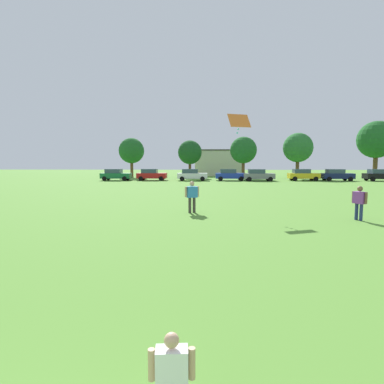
{
  "coord_description": "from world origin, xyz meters",
  "views": [
    {
      "loc": [
        2.32,
        -0.31,
        2.65
      ],
      "look_at": [
        1.74,
        11.17,
        1.54
      ],
      "focal_mm": 28.9,
      "sensor_mm": 36.0,
      "label": 1
    }
  ],
  "objects_px": {
    "tree_center_right": "(298,148)",
    "parked_car_black_7": "(380,175)",
    "adult_bystander": "(192,194)",
    "parked_car_yellow_5": "(303,175)",
    "bystander_near_trees": "(359,200)",
    "parked_car_navy_6": "(337,175)",
    "parked_car_white_2": "(192,175)",
    "tree_center_left": "(243,150)",
    "kite": "(239,122)",
    "child_kite_flyer": "(172,371)",
    "tree_right": "(377,140)",
    "parked_car_gray_4": "(258,175)",
    "tree_far_left": "(131,151)",
    "parked_car_blue_3": "(230,175)",
    "parked_car_red_1": "(151,175)",
    "parked_car_green_0": "(116,175)",
    "tree_left": "(190,152)"
  },
  "relations": [
    {
      "from": "parked_car_yellow_5",
      "to": "parked_car_green_0",
      "type": "bearing_deg",
      "value": -177.92
    },
    {
      "from": "parked_car_yellow_5",
      "to": "parked_car_white_2",
      "type": "bearing_deg",
      "value": -177.29
    },
    {
      "from": "parked_car_yellow_5",
      "to": "kite",
      "type": "bearing_deg",
      "value": -113.66
    },
    {
      "from": "adult_bystander",
      "to": "parked_car_gray_4",
      "type": "distance_m",
      "value": 29.25
    },
    {
      "from": "kite",
      "to": "parked_car_blue_3",
      "type": "height_order",
      "value": "kite"
    },
    {
      "from": "tree_center_left",
      "to": "tree_left",
      "type": "bearing_deg",
      "value": 166.26
    },
    {
      "from": "parked_car_blue_3",
      "to": "parked_car_red_1",
      "type": "bearing_deg",
      "value": -179.75
    },
    {
      "from": "tree_center_right",
      "to": "tree_right",
      "type": "height_order",
      "value": "tree_right"
    },
    {
      "from": "tree_right",
      "to": "parked_car_black_7",
      "type": "bearing_deg",
      "value": -113.07
    },
    {
      "from": "parked_car_navy_6",
      "to": "tree_right",
      "type": "xyz_separation_m",
      "value": [
        8.89,
        6.91,
        5.44
      ]
    },
    {
      "from": "parked_car_black_7",
      "to": "tree_center_right",
      "type": "distance_m",
      "value": 12.32
    },
    {
      "from": "parked_car_gray_4",
      "to": "parked_car_white_2",
      "type": "bearing_deg",
      "value": 177.18
    },
    {
      "from": "adult_bystander",
      "to": "parked_car_yellow_5",
      "type": "height_order",
      "value": "parked_car_yellow_5"
    },
    {
      "from": "parked_car_white_2",
      "to": "tree_center_left",
      "type": "xyz_separation_m",
      "value": [
        8.17,
        7.04,
        3.77
      ]
    },
    {
      "from": "parked_car_yellow_5",
      "to": "tree_center_left",
      "type": "bearing_deg",
      "value": 141.54
    },
    {
      "from": "tree_far_left",
      "to": "tree_right",
      "type": "relative_size",
      "value": 0.74
    },
    {
      "from": "parked_car_yellow_5",
      "to": "parked_car_black_7",
      "type": "distance_m",
      "value": 10.6
    },
    {
      "from": "tree_center_left",
      "to": "child_kite_flyer",
      "type": "bearing_deg",
      "value": -97.29
    },
    {
      "from": "parked_car_navy_6",
      "to": "tree_right",
      "type": "relative_size",
      "value": 0.46
    },
    {
      "from": "parked_car_red_1",
      "to": "tree_far_left",
      "type": "height_order",
      "value": "tree_far_left"
    },
    {
      "from": "child_kite_flyer",
      "to": "parked_car_gray_4",
      "type": "relative_size",
      "value": 0.23
    },
    {
      "from": "kite",
      "to": "parked_car_blue_3",
      "type": "distance_m",
      "value": 27.43
    },
    {
      "from": "parked_car_blue_3",
      "to": "tree_center_left",
      "type": "height_order",
      "value": "tree_center_left"
    },
    {
      "from": "tree_center_right",
      "to": "parked_car_white_2",
      "type": "bearing_deg",
      "value": -158.48
    },
    {
      "from": "kite",
      "to": "tree_right",
      "type": "relative_size",
      "value": 0.15
    },
    {
      "from": "tree_center_right",
      "to": "parked_car_green_0",
      "type": "bearing_deg",
      "value": -166.19
    },
    {
      "from": "bystander_near_trees",
      "to": "parked_car_green_0",
      "type": "height_order",
      "value": "parked_car_green_0"
    },
    {
      "from": "parked_car_gray_4",
      "to": "parked_car_yellow_5",
      "type": "height_order",
      "value": "same"
    },
    {
      "from": "child_kite_flyer",
      "to": "parked_car_black_7",
      "type": "distance_m",
      "value": 48.96
    },
    {
      "from": "child_kite_flyer",
      "to": "parked_car_white_2",
      "type": "xyz_separation_m",
      "value": [
        -1.92,
        41.84,
        0.27
      ]
    },
    {
      "from": "parked_car_yellow_5",
      "to": "child_kite_flyer",
      "type": "bearing_deg",
      "value": -108.39
    },
    {
      "from": "tree_center_right",
      "to": "parked_car_black_7",
      "type": "bearing_deg",
      "value": -32.73
    },
    {
      "from": "parked_car_white_2",
      "to": "parked_car_blue_3",
      "type": "height_order",
      "value": "same"
    },
    {
      "from": "kite",
      "to": "tree_far_left",
      "type": "height_order",
      "value": "tree_far_left"
    },
    {
      "from": "parked_car_navy_6",
      "to": "tree_left",
      "type": "distance_m",
      "value": 23.55
    },
    {
      "from": "parked_car_gray_4",
      "to": "tree_center_right",
      "type": "distance_m",
      "value": 11.13
    },
    {
      "from": "bystander_near_trees",
      "to": "parked_car_navy_6",
      "type": "distance_m",
      "value": 32.91
    },
    {
      "from": "parked_car_blue_3",
      "to": "tree_right",
      "type": "relative_size",
      "value": 0.46
    },
    {
      "from": "child_kite_flyer",
      "to": "tree_far_left",
      "type": "bearing_deg",
      "value": 98.59
    },
    {
      "from": "parked_car_white_2",
      "to": "tree_far_left",
      "type": "xyz_separation_m",
      "value": [
        -11.08,
        9.25,
        3.8
      ]
    },
    {
      "from": "parked_car_black_7",
      "to": "kite",
      "type": "bearing_deg",
      "value": -129.85
    },
    {
      "from": "tree_left",
      "to": "kite",
      "type": "bearing_deg",
      "value": -82.29
    },
    {
      "from": "child_kite_flyer",
      "to": "parked_car_black_7",
      "type": "relative_size",
      "value": 0.23
    },
    {
      "from": "parked_car_white_2",
      "to": "tree_far_left",
      "type": "height_order",
      "value": "tree_far_left"
    },
    {
      "from": "parked_car_green_0",
      "to": "parked_car_navy_6",
      "type": "xyz_separation_m",
      "value": [
        31.92,
        0.69,
        0.0
      ]
    },
    {
      "from": "parked_car_red_1",
      "to": "parked_car_black_7",
      "type": "xyz_separation_m",
      "value": [
        32.67,
        0.09,
        0.0
      ]
    },
    {
      "from": "parked_car_black_7",
      "to": "tree_right",
      "type": "relative_size",
      "value": 0.46
    },
    {
      "from": "parked_car_gray_4",
      "to": "parked_car_black_7",
      "type": "height_order",
      "value": "same"
    },
    {
      "from": "tree_left",
      "to": "parked_car_blue_3",
      "type": "bearing_deg",
      "value": -54.51
    },
    {
      "from": "adult_bystander",
      "to": "tree_far_left",
      "type": "height_order",
      "value": "tree_far_left"
    }
  ]
}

